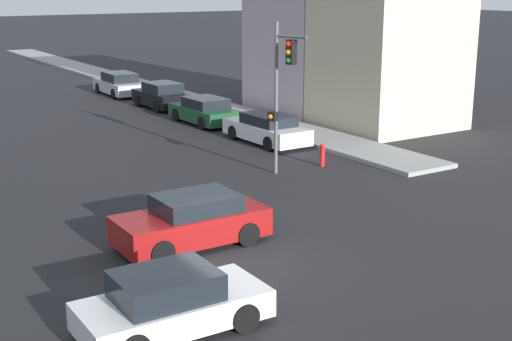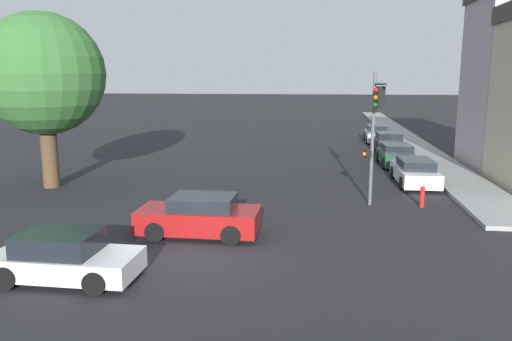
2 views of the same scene
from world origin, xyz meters
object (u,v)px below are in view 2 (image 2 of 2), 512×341
Objects in this scene: parked_car_0 at (415,172)px; parked_car_3 at (377,134)px; street_tree at (43,75)px; crossing_car_1 at (64,257)px; parked_car_1 at (396,155)px; traffic_signal at (375,122)px; crossing_car_0 at (200,216)px; parked_car_2 at (388,143)px; fire_hydrant at (422,196)px.

parked_car_3 reaches higher than parked_car_0.
crossing_car_1 is (6.65, -11.02, -4.99)m from street_tree.
street_tree reaches higher than parked_car_3.
parked_car_1 is (11.60, 19.79, 0.02)m from crossing_car_1.
crossing_car_1 is at bearing 31.06° from traffic_signal.
street_tree is 1.51× the size of traffic_signal.
crossing_car_0 is (9.40, -6.72, -4.93)m from street_tree.
parked_car_2 is 4.60× the size of fire_hydrant.
parked_car_1 is 1.07× the size of parked_car_2.
traffic_signal reaches higher than crossing_car_1.
crossing_car_0 is at bearing 163.34° from parked_car_3.
street_tree is 19.35m from parked_car_0.
street_tree is 27.89m from parked_car_3.
traffic_signal is 1.36× the size of crossing_car_0.
street_tree is at bearing 174.81° from fire_hydrant.
crossing_car_1 is at bearing 148.43° from parked_car_1.
parked_car_2 is (0.20, 5.57, 0.05)m from parked_car_1.
parked_car_3 reaches higher than crossing_car_0.
crossing_car_1 is at bearing 57.52° from crossing_car_0.
parked_car_3 is (2.50, 22.34, -2.94)m from traffic_signal.
fire_hydrant is (17.93, -1.63, -5.14)m from street_tree.
parked_car_3 reaches higher than crossing_car_1.
parked_car_3 is at bearing -107.96° from crossing_car_0.
crossing_car_0 is at bearing 136.53° from parked_car_0.
parked_car_0 is at bearing 9.78° from street_tree.
crossing_car_0 is 28.61m from parked_car_3.
crossing_car_0 is 17.83m from parked_car_1.
street_tree is 20.85m from parked_car_1.
crossing_car_1 and parked_car_0 have the same top height.
parked_car_1 is 4.90× the size of fire_hydrant.
parked_car_3 is at bearing 48.25° from street_tree.
crossing_car_1 is at bearing 153.55° from parked_car_2.
crossing_car_1 is 22.94m from parked_car_1.
crossing_car_1 is (-9.13, -9.17, -3.00)m from traffic_signal.
parked_car_3 is at bearing -110.46° from traffic_signal.
parked_car_2 is at bearing 37.86° from street_tree.
traffic_signal is 11.31m from parked_car_1.
parked_car_2 is at bearing -113.14° from crossing_car_0.
crossing_car_1 is 27.97m from parked_car_2.
parked_car_0 is at bearing -179.35° from parked_car_1.
parked_car_2 is 15.98m from fire_hydrant.
crossing_car_0 reaches higher than parked_car_1.
parked_car_1 is at bearing -178.72° from parked_car_3.
parked_car_3 is (-0.15, 17.31, 0.05)m from parked_car_0.
parked_car_2 is at bearing -3.24° from parked_car_1.
parked_car_0 is 0.99× the size of parked_car_3.
parked_car_3 is 5.25× the size of fire_hydrant.
traffic_signal is 6.24× the size of fire_hydrant.
parked_car_0 is at bearing -132.27° from crossing_car_0.
crossing_car_0 is 13.39m from parked_car_0.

